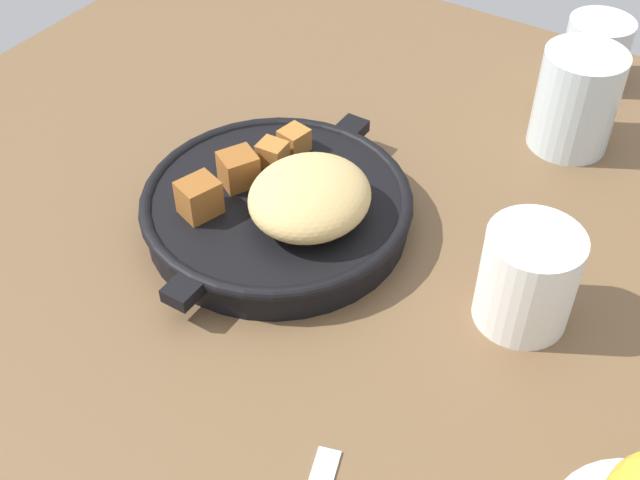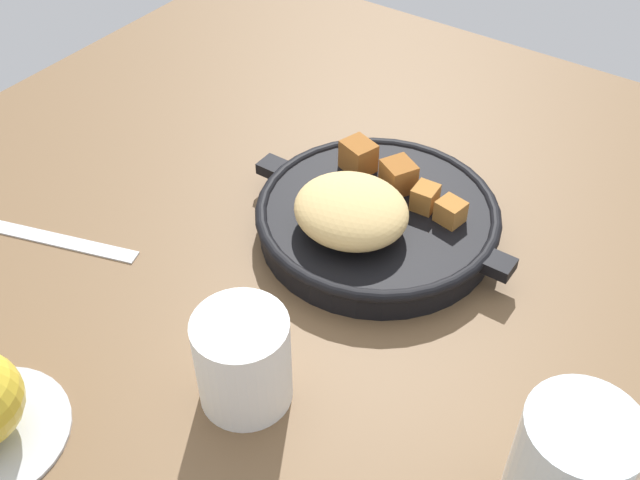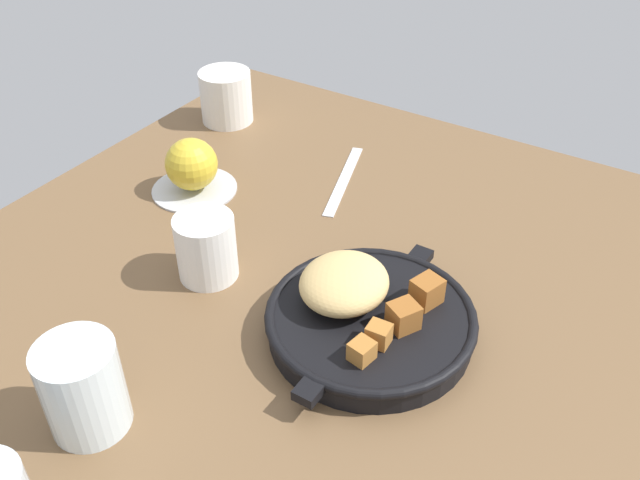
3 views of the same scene
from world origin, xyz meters
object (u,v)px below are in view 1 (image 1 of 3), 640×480
Objects in this scene: cast_iron_skillet at (281,205)px; white_creamer_pitcher at (528,278)px; water_glass_tall at (576,100)px; water_glass_short at (596,52)px.

cast_iron_skillet is 21.59cm from white_creamer_pitcher.
cast_iron_skillet is 30.33cm from water_glass_tall.
cast_iron_skillet is at bearing -33.35° from water_glass_tall.
white_creamer_pitcher is (23.71, 4.85, -0.80)cm from water_glass_tall.
water_glass_tall is 1.40× the size of water_glass_short.
white_creamer_pitcher reaches higher than water_glass_short.
water_glass_tall reaches higher than water_glass_short.
white_creamer_pitcher is at bearing 94.13° from cast_iron_skillet.
water_glass_short is at bearing -169.31° from white_creamer_pitcher.
cast_iron_skillet is 3.91× the size of water_glass_short.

